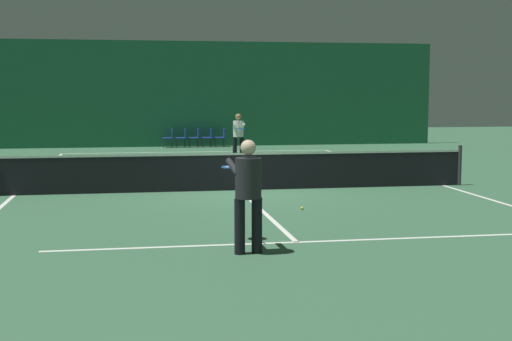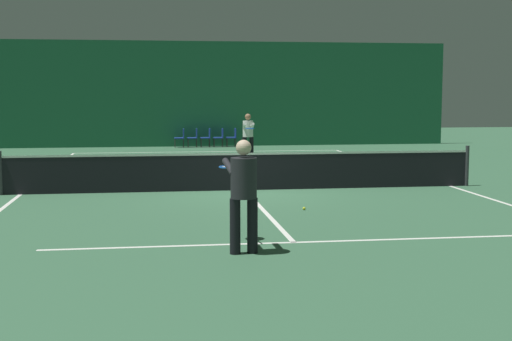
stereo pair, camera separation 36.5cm
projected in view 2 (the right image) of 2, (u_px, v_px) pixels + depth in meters
The scene contains 17 objects.
ground_plane at pixel (245, 190), 18.08m from camera, with size 60.00×60.00×0.00m, color #386647.
backdrop_curtain at pixel (203, 94), 32.61m from camera, with size 23.00×0.12×4.79m.
court_line_baseline_far at pixel (208, 152), 29.79m from camera, with size 11.00×0.10×0.00m.
court_line_service_far at pixel (221, 165), 24.38m from camera, with size 8.25×0.10×0.00m.
court_line_service_near at pixel (294, 242), 11.78m from camera, with size 8.25×0.10×0.00m.
court_line_sideline_left at pixel (20, 195), 17.30m from camera, with size 0.10×23.80×0.00m.
court_line_sideline_right at pixel (450, 186), 18.86m from camera, with size 0.10×23.80×0.00m.
court_line_centre at pixel (245, 190), 18.08m from camera, with size 0.10×12.80×0.00m.
tennis_net at pixel (245, 170), 18.02m from camera, with size 12.00×0.10×1.07m.
player_near at pixel (243, 187), 10.92m from camera, with size 0.54×1.42×1.76m.
player_far at pixel (248, 133), 26.44m from camera, with size 0.45×1.38×1.68m.
courtside_chair_0 at pixel (181, 137), 32.13m from camera, with size 0.44×0.44×0.84m.
courtside_chair_1 at pixel (194, 136), 32.21m from camera, with size 0.44×0.44×0.84m.
courtside_chair_2 at pixel (207, 136), 32.29m from camera, with size 0.44×0.44×0.84m.
courtside_chair_3 at pixel (220, 136), 32.38m from camera, with size 0.44×0.44×0.84m.
courtside_chair_4 at pixel (233, 136), 32.46m from camera, with size 0.44×0.44×0.84m.
tennis_ball at pixel (304, 208), 15.03m from camera, with size 0.07×0.07×0.07m.
Camera 2 is at (-2.28, -17.77, 2.47)m, focal length 50.00 mm.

